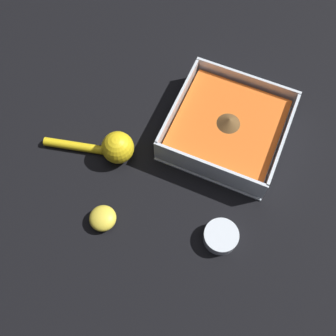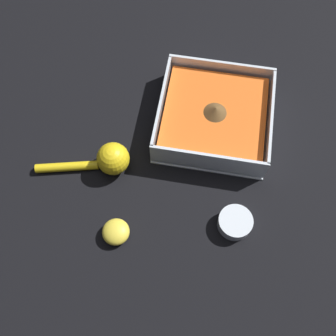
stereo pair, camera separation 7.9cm
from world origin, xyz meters
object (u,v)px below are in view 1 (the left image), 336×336
object	(u,v)px
square_dish	(227,128)
spice_bowl	(221,237)
lemon_half	(103,218)
lemon_squeezer	(112,147)

from	to	relation	value
square_dish	spice_bowl	distance (m)	0.24
square_dish	lemon_half	size ratio (longest dim) A/B	4.45
square_dish	spice_bowl	size ratio (longest dim) A/B	3.54
square_dish	lemon_half	distance (m)	0.32
square_dish	lemon_squeezer	xyz separation A→B (m)	(-0.20, -0.14, 0.01)
spice_bowl	square_dish	bearing A→B (deg)	107.07
lemon_squeezer	spice_bowl	bearing A→B (deg)	-30.49
spice_bowl	lemon_squeezer	xyz separation A→B (m)	(-0.27, 0.08, 0.02)
square_dish	spice_bowl	world-z (taller)	square_dish
spice_bowl	lemon_squeezer	bearing A→B (deg)	163.10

